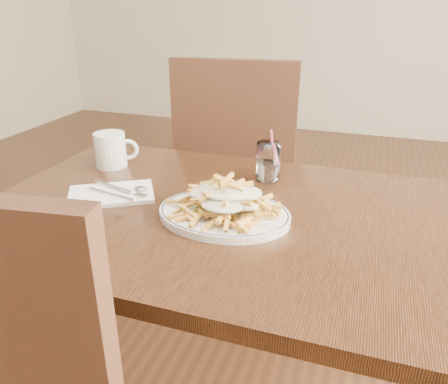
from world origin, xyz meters
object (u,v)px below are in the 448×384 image
at_px(loaded_fries, 224,196).
at_px(water_glass, 268,164).
at_px(coffee_mug, 111,150).
at_px(fries_plate, 224,214).
at_px(chair_far, 238,165).
at_px(table, 217,235).

height_order(loaded_fries, water_glass, water_glass).
distance_m(water_glass, coffee_mug, 0.50).
bearing_deg(fries_plate, chair_far, 104.56).
distance_m(fries_plate, water_glass, 0.29).
relative_size(table, coffee_mug, 9.00).
xyz_separation_m(chair_far, loaded_fries, (0.20, -0.77, 0.22)).
bearing_deg(water_glass, loaded_fries, -98.35).
bearing_deg(fries_plate, water_glass, 81.65).
bearing_deg(water_glass, coffee_mug, -174.32).
distance_m(fries_plate, loaded_fries, 0.05).
relative_size(table, fries_plate, 3.32).
height_order(table, fries_plate, fries_plate).
bearing_deg(loaded_fries, fries_plate, 0.00).
bearing_deg(fries_plate, loaded_fries, 0.00).
height_order(water_glass, coffee_mug, water_glass).
relative_size(table, loaded_fries, 4.04).
distance_m(chair_far, loaded_fries, 0.83).
height_order(table, coffee_mug, coffee_mug).
height_order(table, loaded_fries, loaded_fries).
height_order(chair_far, loaded_fries, chair_far).
distance_m(fries_plate, coffee_mug, 0.51).
distance_m(table, water_glass, 0.28).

